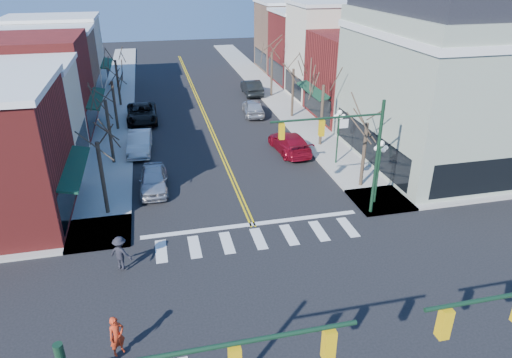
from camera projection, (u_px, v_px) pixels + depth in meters
ground at (291, 313)px, 20.20m from camera, size 160.00×160.00×0.00m
sidewalk_left at (110, 158)px, 35.94m from camera, size 3.50×70.00×0.15m
sidewalk_right at (320, 140)px, 39.54m from camera, size 3.50×70.00×0.15m
bldg_left_stucco_a at (5, 122)px, 32.53m from camera, size 10.00×7.00×7.50m
bldg_left_brick_b at (27, 88)px, 39.34m from camera, size 10.00×9.00×8.50m
bldg_left_tan at (45, 72)px, 46.74m from camera, size 10.00×7.50×7.80m
bldg_left_stucco_b at (56, 56)px, 53.47m from camera, size 10.00×8.00×8.20m
bldg_right_brick_a at (367, 77)px, 44.28m from camera, size 10.00×8.50×8.00m
bldg_right_stucco at (337, 52)px, 50.66m from camera, size 10.00×7.00×10.00m
bldg_right_brick_b at (314, 48)px, 57.58m from camera, size 10.00×8.00×8.50m
bldg_right_tan at (295, 37)px, 64.50m from camera, size 10.00×8.00×9.00m
victorian_corner at (451, 74)px, 33.46m from camera, size 12.25×14.25×13.30m
traffic_mast_far_right at (349, 145)px, 25.81m from camera, size 6.60×0.28×7.20m
lamppost_corner at (379, 161)px, 28.07m from camera, size 0.36×0.36×4.33m
lamppost_midblock at (339, 128)px, 33.78m from camera, size 0.36×0.36×4.33m
tree_left_a at (103, 179)px, 27.11m from camera, size 0.24×0.24×4.76m
tree_left_b at (110, 133)px, 34.08m from camera, size 0.24×0.24×5.04m
tree_left_c at (115, 106)px, 41.21m from camera, size 0.24×0.24×4.55m
tree_left_d at (118, 83)px, 48.17m from camera, size 0.24×0.24×4.90m
tree_right_a at (364, 156)px, 30.59m from camera, size 0.24×0.24×4.62m
tree_right_b at (322, 116)px, 37.50m from camera, size 0.24×0.24×5.18m
tree_right_c at (293, 94)px, 44.61m from camera, size 0.24×0.24×4.83m
tree_right_d at (272, 75)px, 51.60m from camera, size 0.24×0.24×4.97m
car_left_near at (153, 180)px, 30.78m from camera, size 2.00×4.67×1.57m
car_left_mid at (140, 143)px, 36.95m from camera, size 2.05×5.11×1.65m
car_left_far at (142, 113)px, 43.98m from camera, size 2.86×6.10×1.69m
car_right_near at (290, 143)px, 36.98m from camera, size 2.63×5.69×1.61m
car_right_mid at (253, 107)px, 45.98m from camera, size 2.40×4.96×1.63m
car_right_far at (252, 87)px, 53.10m from camera, size 1.92×5.27×1.72m
pedestrian_red_a at (117, 336)px, 17.60m from camera, size 0.76×0.70×1.75m
pedestrian_dark_b at (121, 253)px, 22.56m from camera, size 1.35×1.18×1.81m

